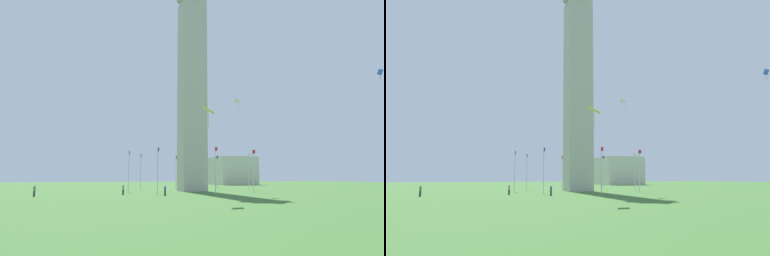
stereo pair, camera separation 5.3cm
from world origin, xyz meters
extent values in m
plane|color=#3D6B2D|center=(0.00, 0.00, 0.00)|extent=(260.00, 260.00, 0.00)
cube|color=#B7B2A8|center=(0.00, 0.00, 20.55)|extent=(5.14, 5.14, 41.10)
cylinder|color=silver|center=(13.02, 0.00, 4.03)|extent=(0.14, 0.14, 8.06)
cube|color=red|center=(13.57, 0.00, 7.61)|extent=(1.00, 0.03, 0.64)
cylinder|color=silver|center=(9.20, 9.20, 4.03)|extent=(0.14, 0.14, 8.06)
cube|color=red|center=(9.75, 9.20, 7.61)|extent=(1.00, 0.03, 0.64)
cylinder|color=silver|center=(0.00, 13.02, 4.03)|extent=(0.14, 0.14, 8.06)
cube|color=white|center=(0.55, 13.02, 7.61)|extent=(1.00, 0.03, 0.64)
cylinder|color=silver|center=(-9.20, 9.20, 4.03)|extent=(0.14, 0.14, 8.06)
cube|color=#1E2D99|center=(-8.65, 9.20, 7.61)|extent=(1.00, 0.03, 0.64)
cylinder|color=silver|center=(-13.02, 0.00, 4.03)|extent=(0.14, 0.14, 8.06)
cube|color=red|center=(-12.47, 0.00, 7.61)|extent=(1.00, 0.03, 0.64)
cylinder|color=silver|center=(-9.20, -9.20, 4.03)|extent=(0.14, 0.14, 8.06)
cube|color=#1E2D99|center=(-8.65, -9.20, 7.61)|extent=(1.00, 0.03, 0.64)
cylinder|color=silver|center=(0.00, -13.02, 4.03)|extent=(0.14, 0.14, 8.06)
cube|color=#1E2D99|center=(0.55, -13.02, 7.61)|extent=(1.00, 0.03, 0.64)
cylinder|color=silver|center=(9.20, -9.20, 4.03)|extent=(0.14, 0.14, 8.06)
cube|color=#1E2D99|center=(9.75, -9.20, 7.61)|extent=(1.00, 0.03, 0.64)
cylinder|color=#2D2D38|center=(10.94, -28.26, 0.40)|extent=(0.29, 0.29, 0.80)
cylinder|color=#388C47|center=(10.94, -28.26, 1.12)|extent=(0.32, 0.32, 0.65)
sphere|color=beige|center=(10.94, -28.26, 1.57)|extent=(0.24, 0.24, 0.24)
cylinder|color=#2D2D38|center=(14.59, -9.10, 0.40)|extent=(0.29, 0.29, 0.80)
cylinder|color=#3851B2|center=(14.59, -9.10, 1.09)|extent=(0.32, 0.32, 0.58)
sphere|color=beige|center=(14.59, -9.10, 1.50)|extent=(0.24, 0.24, 0.24)
cylinder|color=#2D2D38|center=(9.85, -15.05, 0.40)|extent=(0.29, 0.29, 0.80)
cylinder|color=gray|center=(9.85, -15.05, 1.08)|extent=(0.32, 0.32, 0.56)
sphere|color=#936B4C|center=(9.85, -15.05, 1.48)|extent=(0.24, 0.24, 0.24)
cube|color=blue|center=(22.72, 27.34, 21.11)|extent=(1.02, 0.59, 1.07)
cylinder|color=#233C9D|center=(22.72, 27.34, 20.27)|extent=(0.04, 0.04, 1.26)
cube|color=yellow|center=(29.29, -7.29, 10.93)|extent=(1.98, 1.86, 0.85)
cylinder|color=#A4921C|center=(29.29, -7.29, 9.67)|extent=(0.04, 0.04, 1.89)
cone|color=white|center=(14.21, 4.00, 16.21)|extent=(1.70, 1.71, 1.37)
cylinder|color=#A7A7A7|center=(14.21, 4.00, 15.32)|extent=(0.04, 0.04, 1.33)
cube|color=beige|center=(-52.44, 32.06, 5.09)|extent=(20.03, 14.28, 10.19)
camera|label=1|loc=(66.51, -21.30, 2.96)|focal=31.32mm
camera|label=2|loc=(66.53, -21.25, 2.96)|focal=31.32mm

